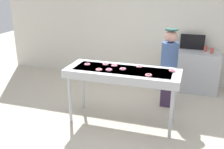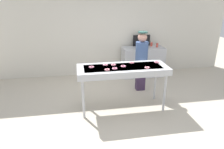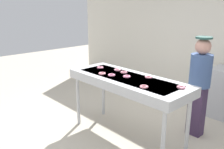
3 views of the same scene
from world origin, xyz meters
TOP-DOWN VIEW (x-y plane):
  - ground_plane at (0.00, 0.00)m, footprint 16.00×16.00m
  - back_wall at (0.00, 2.41)m, footprint 8.00×0.12m
  - fryer_conveyor at (0.00, 0.00)m, footprint 2.00×0.75m
  - strawberry_donut_0 at (-0.21, -0.14)m, footprint 0.16×0.16m
  - strawberry_donut_1 at (0.83, 0.14)m, footprint 0.15×0.15m
  - strawberry_donut_2 at (-0.37, 0.15)m, footprint 0.15×0.15m
  - strawberry_donut_3 at (0.25, 0.20)m, footprint 0.13×0.13m
  - strawberry_donut_4 at (-0.37, -0.18)m, footprint 0.16×0.16m
  - strawberry_donut_5 at (-0.68, 0.04)m, footprint 0.15×0.15m
  - strawberry_donut_6 at (-0.19, 0.12)m, footprint 0.16×0.16m
  - strawberry_donut_7 at (0.01, -0.02)m, footprint 0.12×0.12m
  - strawberry_donut_8 at (0.49, -0.20)m, footprint 0.16×0.16m
  - worker_baker at (0.71, 0.90)m, footprint 0.33×0.33m

SIDE VIEW (x-z plane):
  - ground_plane at x=0.00m, z-range 0.00..0.00m
  - worker_baker at x=0.71m, z-range 0.11..1.73m
  - fryer_conveyor at x=0.00m, z-range 0.43..1.44m
  - strawberry_donut_0 at x=-0.21m, z-range 1.02..1.05m
  - strawberry_donut_1 at x=0.83m, z-range 1.02..1.05m
  - strawberry_donut_2 at x=-0.37m, z-range 1.02..1.05m
  - strawberry_donut_3 at x=0.25m, z-range 1.02..1.05m
  - strawberry_donut_4 at x=-0.37m, z-range 1.02..1.05m
  - strawberry_donut_5 at x=-0.68m, z-range 1.02..1.05m
  - strawberry_donut_6 at x=-0.19m, z-range 1.02..1.05m
  - strawberry_donut_7 at x=0.01m, z-range 1.02..1.05m
  - strawberry_donut_8 at x=0.49m, z-range 1.02..1.05m
  - back_wall at x=0.00m, z-range 0.00..3.10m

